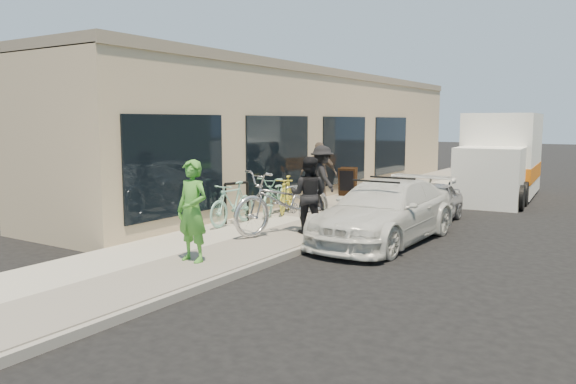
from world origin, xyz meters
The scene contains 17 objects.
ground centered at (0.00, 0.00, 0.00)m, with size 120.00×120.00×0.00m, color black.
sidewalk centered at (-2.00, 3.00, 0.07)m, with size 3.00×34.00×0.15m, color #A29E92.
curb centered at (-0.45, 3.00, 0.07)m, with size 0.12×34.00×0.13m, color gray.
storefront centered at (-5.24, 7.99, 2.12)m, with size 3.60×20.00×4.22m.
bike_rack centered at (-3.08, 1.57, 0.74)m, with size 0.27×0.66×0.97m.
sandwich_board centered at (-3.00, 7.27, 0.62)m, with size 0.70×0.70×0.91m.
sedan_white centered at (0.48, 2.11, 0.65)m, with size 2.02×4.58×1.35m.
sedan_silver centered at (0.52, 4.82, 0.52)m, with size 1.22×3.03×1.03m, color #9FA0A5.
moving_truck centered at (0.95, 10.72, 1.25)m, with size 2.57×5.86×2.81m.
tandem_bike centered at (-1.44, 1.14, 0.84)m, with size 0.91×2.62×1.38m, color silver.
woman_rider centered at (-1.40, -1.81, 1.03)m, with size 0.64×0.42×1.76m, color #459431.
man_standing centered at (-0.99, 1.39, 0.98)m, with size 0.81×0.63×1.66m, color black.
cruiser_bike_a centered at (-2.96, 1.27, 0.65)m, with size 0.47×1.67×1.00m, color #82C2AC.
cruiser_bike_b centered at (-2.95, 3.06, 0.65)m, with size 0.66×1.89×1.00m, color #82C2AC.
cruiser_bike_c centered at (-2.85, 3.39, 0.63)m, with size 0.45×1.61×0.97m, color gold.
bystander_a centered at (-2.27, 4.28, 1.03)m, with size 1.13×0.65×1.76m, color black.
bystander_b centered at (-2.71, 4.86, 1.06)m, with size 1.07×0.44×1.82m, color brown.
Camera 1 is at (5.11, -8.90, 2.56)m, focal length 35.00 mm.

